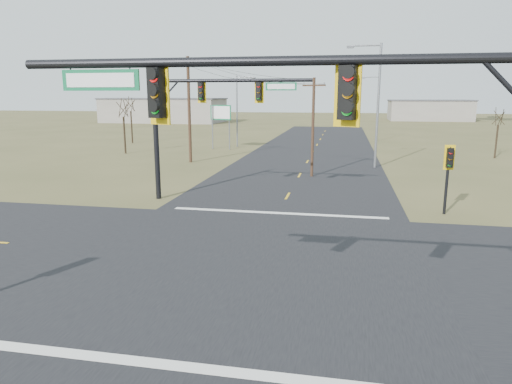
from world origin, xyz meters
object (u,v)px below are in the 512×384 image
at_px(utility_pole_far, 189,109).
at_px(highway_sign, 221,118).
at_px(utility_pole_near, 313,125).
at_px(bare_tree_b, 130,104).
at_px(streetlight_c, 238,107).
at_px(mast_arm_far, 199,109).
at_px(mast_arm_near, 369,139).
at_px(streetlight_b, 377,105).
at_px(bare_tree_c, 499,116).
at_px(streetlight_a, 376,99).
at_px(bare_tree_a, 123,108).
at_px(pedestal_signal_ne, 449,163).

relative_size(utility_pole_far, highway_sign, 1.89).
distance_m(utility_pole_near, bare_tree_b, 34.15).
relative_size(utility_pole_near, streetlight_c, 0.88).
height_order(mast_arm_far, bare_tree_b, mast_arm_far).
bearing_deg(mast_arm_near, utility_pole_near, 116.61).
relative_size(streetlight_b, streetlight_c, 1.04).
distance_m(highway_sign, bare_tree_b, 14.75).
xyz_separation_m(mast_arm_near, mast_arm_far, (-9.15, 17.31, 0.06)).
distance_m(utility_pole_near, streetlight_b, 31.96).
height_order(bare_tree_b, bare_tree_c, bare_tree_b).
height_order(mast_arm_near, streetlight_b, streetlight_b).
bearing_deg(bare_tree_c, streetlight_a, -145.48).
distance_m(streetlight_a, bare_tree_b, 35.17).
relative_size(utility_pole_near, highway_sign, 1.47).
bearing_deg(bare_tree_a, mast_arm_far, -53.44).
height_order(streetlight_b, streetlight_c, streetlight_b).
relative_size(utility_pole_far, streetlight_b, 1.10).
relative_size(pedestal_signal_ne, bare_tree_a, 0.60).
distance_m(pedestal_signal_ne, bare_tree_b, 47.37).
bearing_deg(streetlight_a, highway_sign, 138.06).
relative_size(highway_sign, bare_tree_b, 0.80).
xyz_separation_m(pedestal_signal_ne, bare_tree_a, (-29.89, 21.84, 2.24)).
height_order(pedestal_signal_ne, streetlight_c, streetlight_c).
height_order(utility_pole_near, bare_tree_b, utility_pole_near).
xyz_separation_m(mast_arm_near, utility_pole_near, (-2.93, 27.21, -1.48)).
xyz_separation_m(utility_pole_near, bare_tree_b, (-26.17, 21.90, 1.21)).
height_order(streetlight_b, bare_tree_c, streetlight_b).
bearing_deg(mast_arm_far, streetlight_a, 62.03).
relative_size(streetlight_b, bare_tree_c, 1.65).
height_order(bare_tree_a, bare_tree_b, bare_tree_b).
relative_size(streetlight_a, streetlight_b, 1.19).
bearing_deg(pedestal_signal_ne, streetlight_c, 118.16).
relative_size(pedestal_signal_ne, utility_pole_near, 0.50).
bearing_deg(mast_arm_near, bare_tree_a, 143.30).
relative_size(highway_sign, bare_tree_a, 0.82).
relative_size(mast_arm_far, utility_pole_far, 0.97).
bearing_deg(mast_arm_near, streetlight_a, 106.76).
relative_size(utility_pole_near, streetlight_a, 0.72).
height_order(pedestal_signal_ne, bare_tree_c, bare_tree_c).
relative_size(mast_arm_near, bare_tree_c, 2.02).
relative_size(utility_pole_far, streetlight_a, 0.92).
height_order(highway_sign, streetlight_b, streetlight_b).
bearing_deg(utility_pole_near, bare_tree_a, 152.98).
height_order(streetlight_a, bare_tree_a, streetlight_a).
distance_m(mast_arm_far, utility_pole_near, 11.79).
bearing_deg(bare_tree_a, utility_pole_near, -27.02).
bearing_deg(utility_pole_near, mast_arm_far, -122.11).
distance_m(streetlight_b, streetlight_c, 20.81).
xyz_separation_m(mast_arm_far, highway_sign, (-6.05, 27.15, -1.84)).
distance_m(mast_arm_near, streetlight_a, 33.04).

